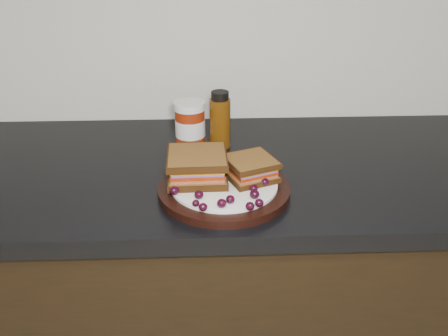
# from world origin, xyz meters

# --- Properties ---
(base_cabinets) EXTENTS (3.96, 0.58, 0.86)m
(base_cabinets) POSITION_xyz_m (0.00, 1.70, 0.43)
(base_cabinets) COLOR black
(base_cabinets) RESTS_ON ground_plane
(countertop) EXTENTS (3.98, 0.60, 0.04)m
(countertop) POSITION_xyz_m (0.00, 1.70, 0.88)
(countertop) COLOR black
(countertop) RESTS_ON base_cabinets
(plate) EXTENTS (0.28, 0.28, 0.02)m
(plate) POSITION_xyz_m (0.13, 1.57, 0.91)
(plate) COLOR black
(plate) RESTS_ON countertop
(sandwich_left) EXTENTS (0.13, 0.13, 0.06)m
(sandwich_left) POSITION_xyz_m (0.08, 1.59, 0.95)
(sandwich_left) COLOR brown
(sandwich_left) RESTS_ON plate
(sandwich_right) EXTENTS (0.13, 0.13, 0.04)m
(sandwich_right) POSITION_xyz_m (0.19, 1.59, 0.95)
(sandwich_right) COLOR brown
(sandwich_right) RESTS_ON plate
(grape_0) EXTENTS (0.02, 0.02, 0.02)m
(grape_0) POSITION_xyz_m (0.03, 1.52, 0.93)
(grape_0) COLOR black
(grape_0) RESTS_ON plate
(grape_1) EXTENTS (0.02, 0.02, 0.02)m
(grape_1) POSITION_xyz_m (0.08, 1.50, 0.93)
(grape_1) COLOR black
(grape_1) RESTS_ON plate
(grape_2) EXTENTS (0.01, 0.01, 0.01)m
(grape_2) POSITION_xyz_m (0.07, 1.47, 0.93)
(grape_2) COLOR black
(grape_2) RESTS_ON plate
(grape_3) EXTENTS (0.02, 0.02, 0.02)m
(grape_3) POSITION_xyz_m (0.09, 1.46, 0.93)
(grape_3) COLOR black
(grape_3) RESTS_ON plate
(grape_4) EXTENTS (0.02, 0.02, 0.02)m
(grape_4) POSITION_xyz_m (0.12, 1.47, 0.93)
(grape_4) COLOR black
(grape_4) RESTS_ON plate
(grape_5) EXTENTS (0.02, 0.02, 0.02)m
(grape_5) POSITION_xyz_m (0.14, 1.48, 0.93)
(grape_5) COLOR black
(grape_5) RESTS_ON plate
(grape_6) EXTENTS (0.02, 0.02, 0.02)m
(grape_6) POSITION_xyz_m (0.18, 1.46, 0.93)
(grape_6) COLOR black
(grape_6) RESTS_ON plate
(grape_7) EXTENTS (0.02, 0.02, 0.02)m
(grape_7) POSITION_xyz_m (0.20, 1.47, 0.93)
(grape_7) COLOR black
(grape_7) RESTS_ON plate
(grape_8) EXTENTS (0.02, 0.02, 0.02)m
(grape_8) POSITION_xyz_m (0.19, 1.50, 0.93)
(grape_8) COLOR black
(grape_8) RESTS_ON plate
(grape_9) EXTENTS (0.02, 0.02, 0.02)m
(grape_9) POSITION_xyz_m (0.19, 1.53, 0.93)
(grape_9) COLOR black
(grape_9) RESTS_ON plate
(grape_10) EXTENTS (0.02, 0.02, 0.02)m
(grape_10) POSITION_xyz_m (0.22, 1.55, 0.93)
(grape_10) COLOR black
(grape_10) RESTS_ON plate
(grape_11) EXTENTS (0.02, 0.02, 0.02)m
(grape_11) POSITION_xyz_m (0.20, 1.58, 0.93)
(grape_11) COLOR black
(grape_11) RESTS_ON plate
(grape_12) EXTENTS (0.02, 0.02, 0.02)m
(grape_12) POSITION_xyz_m (0.21, 1.58, 0.93)
(grape_12) COLOR black
(grape_12) RESTS_ON plate
(grape_13) EXTENTS (0.02, 0.02, 0.02)m
(grape_13) POSITION_xyz_m (0.18, 1.63, 0.93)
(grape_13) COLOR black
(grape_13) RESTS_ON plate
(grape_14) EXTENTS (0.02, 0.02, 0.02)m
(grape_14) POSITION_xyz_m (0.07, 1.61, 0.93)
(grape_14) COLOR black
(grape_14) RESTS_ON plate
(grape_15) EXTENTS (0.02, 0.02, 0.02)m
(grape_15) POSITION_xyz_m (0.08, 1.59, 0.93)
(grape_15) COLOR black
(grape_15) RESTS_ON plate
(grape_16) EXTENTS (0.02, 0.02, 0.02)m
(grape_16) POSITION_xyz_m (0.05, 1.58, 0.93)
(grape_16) COLOR black
(grape_16) RESTS_ON plate
(grape_17) EXTENTS (0.02, 0.02, 0.02)m
(grape_17) POSITION_xyz_m (0.06, 1.55, 0.93)
(grape_17) COLOR black
(grape_17) RESTS_ON plate
(grape_18) EXTENTS (0.02, 0.02, 0.02)m
(grape_18) POSITION_xyz_m (0.07, 1.61, 0.93)
(grape_18) COLOR black
(grape_18) RESTS_ON plate
(grape_19) EXTENTS (0.02, 0.02, 0.02)m
(grape_19) POSITION_xyz_m (0.06, 1.59, 0.93)
(grape_19) COLOR black
(grape_19) RESTS_ON plate
(grape_20) EXTENTS (0.02, 0.02, 0.01)m
(grape_20) POSITION_xyz_m (0.07, 1.55, 0.93)
(grape_20) COLOR black
(grape_20) RESTS_ON plate
(condiment_jar) EXTENTS (0.10, 0.10, 0.12)m
(condiment_jar) POSITION_xyz_m (0.06, 1.82, 0.96)
(condiment_jar) COLOR maroon
(condiment_jar) RESTS_ON countertop
(oil_bottle) EXTENTS (0.06, 0.06, 0.14)m
(oil_bottle) POSITION_xyz_m (0.13, 1.81, 0.97)
(oil_bottle) COLOR #4E2A07
(oil_bottle) RESTS_ON countertop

